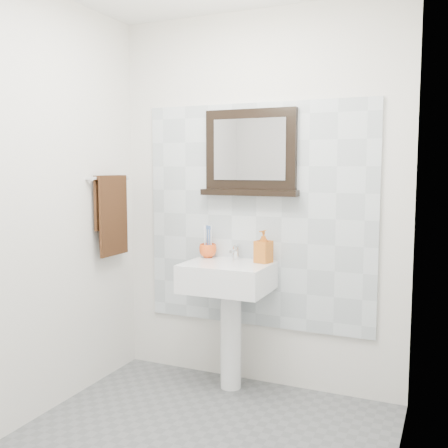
{
  "coord_description": "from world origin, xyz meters",
  "views": [
    {
      "loc": [
        1.21,
        -2.21,
        1.47
      ],
      "look_at": [
        -0.0,
        0.55,
        1.15
      ],
      "focal_mm": 42.0,
      "sensor_mm": 36.0,
      "label": 1
    }
  ],
  "objects_px": {
    "pedestal_sink": "(228,290)",
    "framed_mirror": "(250,155)",
    "soap_dispenser": "(263,246)",
    "toothbrush_cup": "(208,251)",
    "hand_towel": "(112,209)"
  },
  "relations": [
    {
      "from": "pedestal_sink",
      "to": "soap_dispenser",
      "type": "relative_size",
      "value": 4.52
    },
    {
      "from": "soap_dispenser",
      "to": "hand_towel",
      "type": "bearing_deg",
      "value": -154.16
    },
    {
      "from": "toothbrush_cup",
      "to": "framed_mirror",
      "type": "height_order",
      "value": "framed_mirror"
    },
    {
      "from": "pedestal_sink",
      "to": "toothbrush_cup",
      "type": "xyz_separation_m",
      "value": [
        -0.21,
        0.13,
        0.23
      ]
    },
    {
      "from": "soap_dispenser",
      "to": "framed_mirror",
      "type": "bearing_deg",
      "value": 159.41
    },
    {
      "from": "toothbrush_cup",
      "to": "pedestal_sink",
      "type": "bearing_deg",
      "value": -32.04
    },
    {
      "from": "toothbrush_cup",
      "to": "hand_towel",
      "type": "height_order",
      "value": "hand_towel"
    },
    {
      "from": "pedestal_sink",
      "to": "hand_towel",
      "type": "xyz_separation_m",
      "value": [
        -0.83,
        -0.11,
        0.52
      ]
    },
    {
      "from": "pedestal_sink",
      "to": "toothbrush_cup",
      "type": "distance_m",
      "value": 0.34
    },
    {
      "from": "hand_towel",
      "to": "soap_dispenser",
      "type": "bearing_deg",
      "value": 11.42
    },
    {
      "from": "soap_dispenser",
      "to": "framed_mirror",
      "type": "distance_m",
      "value": 0.61
    },
    {
      "from": "toothbrush_cup",
      "to": "soap_dispenser",
      "type": "height_order",
      "value": "soap_dispenser"
    },
    {
      "from": "soap_dispenser",
      "to": "pedestal_sink",
      "type": "bearing_deg",
      "value": -140.59
    },
    {
      "from": "pedestal_sink",
      "to": "framed_mirror",
      "type": "relative_size",
      "value": 1.44
    },
    {
      "from": "hand_towel",
      "to": "toothbrush_cup",
      "type": "bearing_deg",
      "value": 21.43
    }
  ]
}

